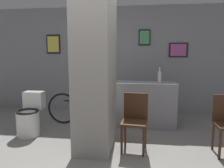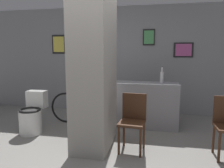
{
  "view_description": "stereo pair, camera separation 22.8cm",
  "coord_description": "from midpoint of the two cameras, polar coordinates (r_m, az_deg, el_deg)",
  "views": [
    {
      "loc": [
        0.65,
        -2.81,
        1.49
      ],
      "look_at": [
        0.14,
        0.89,
        0.95
      ],
      "focal_mm": 35.0,
      "sensor_mm": 36.0,
      "label": 1
    },
    {
      "loc": [
        0.87,
        -2.77,
        1.49
      ],
      "look_at": [
        0.14,
        0.89,
        0.95
      ],
      "focal_mm": 35.0,
      "sensor_mm": 36.0,
      "label": 2
    }
  ],
  "objects": [
    {
      "name": "counter_shelf",
      "position": [
        4.45,
        6.54,
        -5.33
      ],
      "size": [
        1.31,
        0.44,
        0.9
      ],
      "color": "gray",
      "rests_on": "ground_plane"
    },
    {
      "name": "ground_plane",
      "position": [
        3.25,
        -7.04,
        -19.1
      ],
      "size": [
        14.0,
        14.0,
        0.0
      ],
      "primitive_type": "plane",
      "color": "gray"
    },
    {
      "name": "bottle_tall",
      "position": [
        4.38,
        10.87,
        1.98
      ],
      "size": [
        0.07,
        0.07,
        0.33
      ],
      "color": "silver",
      "rests_on": "counter_shelf"
    },
    {
      "name": "toilet",
      "position": [
        4.33,
        -22.14,
        -8.05
      ],
      "size": [
        0.41,
        0.57,
        0.76
      ],
      "color": "silver",
      "rests_on": "ground_plane"
    },
    {
      "name": "wall_back",
      "position": [
        5.48,
        -0.21,
        6.27
      ],
      "size": [
        8.0,
        0.09,
        2.6
      ],
      "color": "gray",
      "rests_on": "ground_plane"
    },
    {
      "name": "chair_near_pillar",
      "position": [
        3.39,
        4.03,
        -9.04
      ],
      "size": [
        0.41,
        0.41,
        0.87
      ],
      "rotation": [
        0.0,
        0.0,
        -0.09
      ],
      "color": "#422616",
      "rests_on": "ground_plane"
    },
    {
      "name": "bicycle",
      "position": [
        4.59,
        -8.49,
        -6.35
      ],
      "size": [
        1.6,
        0.42,
        0.7
      ],
      "color": "black",
      "rests_on": "ground_plane"
    },
    {
      "name": "pillar_center",
      "position": [
        3.39,
        -6.25,
        4.98
      ],
      "size": [
        0.56,
        0.98,
        2.6
      ],
      "color": "gray",
      "rests_on": "ground_plane"
    }
  ]
}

